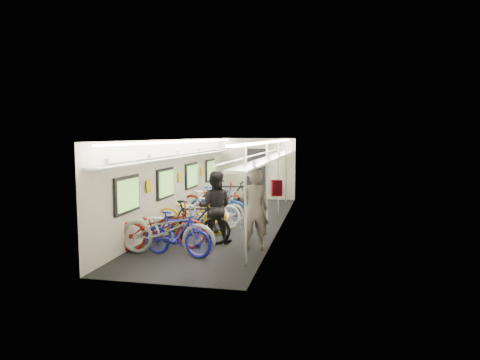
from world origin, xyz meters
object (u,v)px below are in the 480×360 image
at_px(bicycle_1, 177,234).
at_px(passenger_near, 254,209).
at_px(bicycle_0, 167,229).
at_px(backpack, 276,188).
at_px(passenger_mid, 215,207).

distance_m(bicycle_1, passenger_near, 1.76).
distance_m(bicycle_0, passenger_near, 1.91).
bearing_deg(backpack, bicycle_1, -155.45).
bearing_deg(passenger_mid, bicycle_0, 56.34).
relative_size(bicycle_0, backpack, 5.61).
height_order(passenger_mid, backpack, passenger_mid).
xyz_separation_m(passenger_near, passenger_mid, (-1.01, 0.44, -0.05)).
bearing_deg(backpack, passenger_mid, 178.80).
bearing_deg(passenger_near, backpack, -133.39).
xyz_separation_m(bicycle_0, passenger_near, (1.70, 0.81, 0.34)).
height_order(bicycle_0, passenger_near, passenger_near).
relative_size(bicycle_0, bicycle_1, 1.36).
height_order(passenger_near, backpack, passenger_near).
relative_size(bicycle_0, passenger_mid, 1.26).
bearing_deg(bicycle_0, passenger_near, -61.11).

